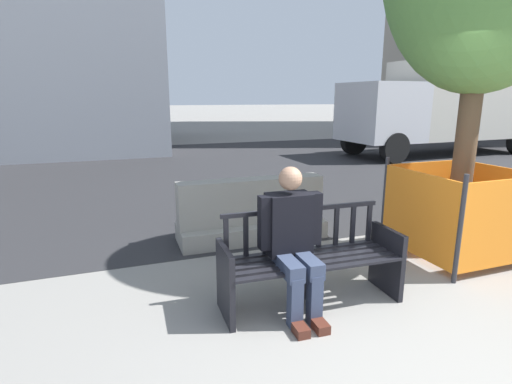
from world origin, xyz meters
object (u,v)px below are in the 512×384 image
at_px(jersey_barrier_centre, 251,215).
at_px(construction_fence, 458,209).
at_px(delivery_truck, 444,104).
at_px(seated_person, 293,238).
at_px(street_bench, 310,263).

distance_m(jersey_barrier_centre, construction_fence, 2.59).
relative_size(construction_fence, delivery_truck, 0.18).
bearing_deg(seated_person, delivery_truck, 39.83).
height_order(construction_fence, delivery_truck, delivery_truck).
distance_m(construction_fence, delivery_truck, 9.91).
bearing_deg(seated_person, jersey_barrier_centre, 81.57).
height_order(seated_person, delivery_truck, delivery_truck).
bearing_deg(street_bench, jersey_barrier_centre, 87.76).
relative_size(seated_person, construction_fence, 1.04).
distance_m(street_bench, delivery_truck, 11.84).
relative_size(street_bench, construction_fence, 1.36).
xyz_separation_m(street_bench, delivery_truck, (8.98, 7.62, 1.29)).
bearing_deg(delivery_truck, jersey_barrier_centre, -147.12).
height_order(seated_person, construction_fence, seated_person).
bearing_deg(street_bench, construction_fence, 11.36).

